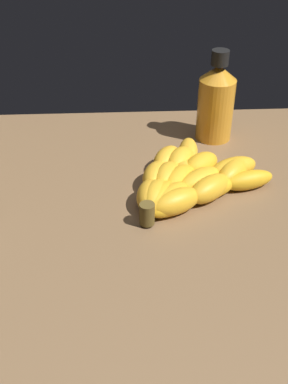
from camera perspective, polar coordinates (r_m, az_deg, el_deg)
The scene contains 3 objects.
ground_plane at distance 64.04cm, azimuth -0.58°, elevation -4.28°, with size 98.97×62.79×4.72cm, color brown.
banana_bunch at distance 66.10cm, azimuth 5.17°, elevation 1.37°, with size 20.76×21.00×3.74cm.
honey_bottle at distance 78.51cm, azimuth 8.87°, elevation 11.02°, with size 6.02×6.02×15.15cm.
Camera 1 is at (-1.88, -49.29, 38.49)cm, focal length 43.23 mm.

